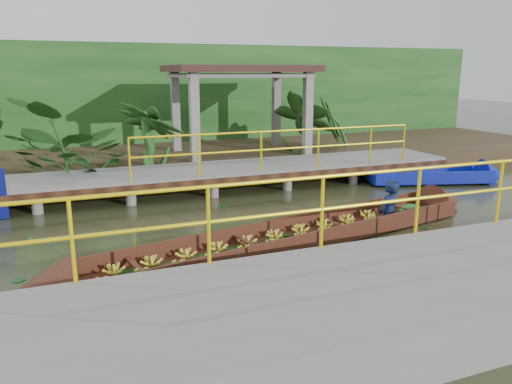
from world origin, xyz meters
name	(u,v)px	position (x,y,z in m)	size (l,w,h in m)	color
ground	(205,234)	(0.00, 0.00, 0.00)	(80.00, 80.00, 0.00)	#2B2E17
land_strip	(141,159)	(0.00, 7.50, 0.23)	(30.00, 8.00, 0.45)	#312718
far_dock	(167,175)	(0.02, 3.43, 0.48)	(16.00, 2.06, 1.66)	slate
near_dock	(381,303)	(1.00, -4.20, 0.30)	(18.00, 2.40, 1.73)	slate
pavilion	(240,78)	(3.00, 6.30, 2.82)	(4.40, 3.00, 3.00)	slate
foliage_backdrop	(127,100)	(0.00, 10.00, 2.00)	(30.00, 0.80, 4.00)	#154114
vendor_boat	(306,230)	(1.60, -1.10, 0.22)	(9.62, 2.92, 2.03)	#3A1A10
moored_blue_boat	(460,176)	(7.89, 1.78, 0.17)	(4.01, 2.07, 0.93)	#0E189A
tropical_plants	(141,132)	(-0.29, 5.30, 1.37)	(14.47, 1.47, 1.84)	#154114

